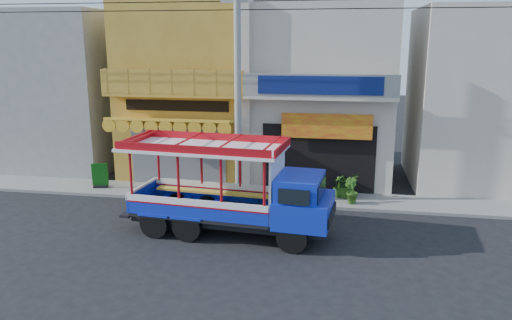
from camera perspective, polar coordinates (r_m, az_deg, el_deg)
The scene contains 13 objects.
ground at distance 16.57m, azimuth -0.92°, elevation -8.57°, with size 90.00×90.00×0.00m, color black.
sidewalk at distance 20.26m, azimuth 1.20°, elevation -4.21°, with size 30.00×2.00×0.12m, color slate.
shophouse_left at distance 24.14m, azimuth -6.82°, elevation 8.39°, with size 6.00×7.50×8.24m.
shophouse_right at distance 23.15m, azimuth 7.71°, elevation 8.15°, with size 6.00×6.75×8.24m.
party_pilaster at distance 20.42m, azimuth -1.18°, elevation 7.26°, with size 0.35×0.30×8.00m, color beige.
filler_building_left at distance 27.04m, azimuth -21.27°, elevation 7.47°, with size 6.00×6.00×7.60m, color gray.
filler_building_right at distance 23.99m, azimuth 24.74°, elevation 6.49°, with size 6.00×6.00×7.60m, color beige.
utility_pole at distance 18.79m, azimuth -1.66°, elevation 9.87°, with size 28.00×0.26×9.00m.
songthaew_truck at distance 16.01m, azimuth -1.48°, elevation -3.57°, with size 6.95×2.81×3.16m.
green_sign at distance 22.20m, azimuth -17.38°, elevation -1.91°, with size 0.68×0.42×1.04m.
potted_plant_a at distance 20.16m, azimuth 10.30°, elevation -2.76°, with size 0.96×0.83×1.06m, color #295317.
potted_plant_b at distance 19.49m, azimuth 10.82°, elevation -3.46°, with size 0.55×0.44×0.99m, color #295317.
potted_plant_c at distance 20.19m, azimuth 9.49°, elevation -2.92°, with size 0.51×0.51×0.92m, color #295317.
Camera 1 is at (2.90, -15.07, 6.24)m, focal length 35.00 mm.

